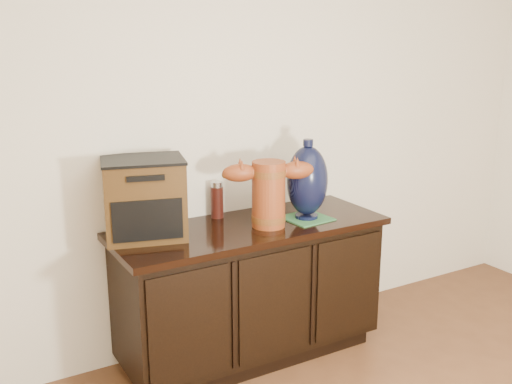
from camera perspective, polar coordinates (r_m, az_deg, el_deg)
sideboard at (r=3.27m, az=-0.57°, el=-9.31°), size 1.46×0.56×0.75m
terracotta_vessel at (r=3.07m, az=1.21°, el=0.18°), size 0.49×0.23×0.34m
tv_radio at (r=2.96m, az=-10.60°, el=-0.59°), size 0.46×0.41×0.39m
green_mat at (r=3.26m, az=4.82°, el=-2.50°), size 0.25×0.25×0.01m
lamp_base at (r=3.20m, az=4.90°, el=1.05°), size 0.24×0.24×0.43m
spray_can at (r=3.25m, az=-3.73°, el=-0.76°), size 0.07×0.07×0.20m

